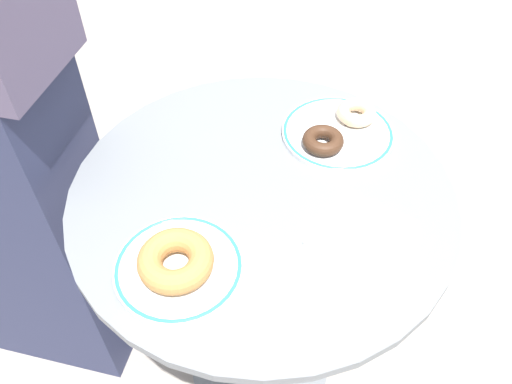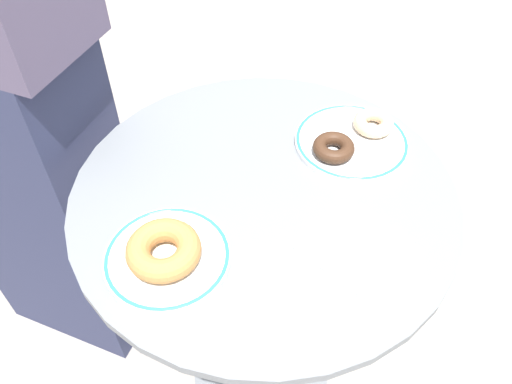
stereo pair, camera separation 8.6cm
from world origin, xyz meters
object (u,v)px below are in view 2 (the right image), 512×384
(cafe_table, at_px, (263,270))
(plate_left, at_px, (167,257))
(plate_right, at_px, (351,141))
(donut_chocolate, at_px, (334,148))
(donut_old_fashioned, at_px, (164,250))
(paper_napkin, at_px, (355,246))
(donut_glazed, at_px, (375,124))

(cafe_table, height_order, plate_left, plate_left)
(cafe_table, xyz_separation_m, plate_right, (0.21, 0.00, 0.25))
(plate_right, relative_size, donut_chocolate, 2.79)
(cafe_table, height_order, donut_old_fashioned, donut_old_fashioned)
(cafe_table, relative_size, donut_chocolate, 9.62)
(plate_left, bearing_deg, plate_right, 3.72)
(plate_left, xyz_separation_m, paper_napkin, (0.25, -0.15, -0.00))
(cafe_table, height_order, donut_chocolate, donut_chocolate)
(plate_right, bearing_deg, plate_left, -176.28)
(donut_chocolate, bearing_deg, donut_glazed, 1.48)
(cafe_table, xyz_separation_m, plate_left, (-0.21, -0.03, 0.25))
(cafe_table, distance_m, paper_napkin, 0.31)
(donut_glazed, distance_m, paper_napkin, 0.28)
(plate_right, relative_size, paper_napkin, 1.53)
(plate_right, bearing_deg, donut_old_fashioned, -176.03)
(donut_old_fashioned, bearing_deg, donut_glazed, 3.02)
(donut_glazed, height_order, donut_chocolate, same)
(cafe_table, bearing_deg, donut_chocolate, -2.44)
(donut_old_fashioned, bearing_deg, plate_right, 3.97)
(donut_glazed, bearing_deg, donut_old_fashioned, -176.98)
(donut_glazed, distance_m, donut_chocolate, 0.11)
(donut_old_fashioned, height_order, donut_chocolate, donut_old_fashioned)
(donut_glazed, relative_size, donut_chocolate, 1.00)
(plate_left, bearing_deg, paper_napkin, -31.63)
(plate_right, distance_m, donut_chocolate, 0.06)
(donut_chocolate, height_order, paper_napkin, donut_chocolate)
(plate_left, xyz_separation_m, plate_right, (0.41, 0.03, 0.00))
(cafe_table, relative_size, paper_napkin, 5.27)
(plate_left, relative_size, donut_chocolate, 2.56)
(cafe_table, distance_m, donut_chocolate, 0.31)
(plate_right, xyz_separation_m, donut_old_fashioned, (-0.42, -0.03, 0.02))
(plate_left, bearing_deg, cafe_table, 7.29)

